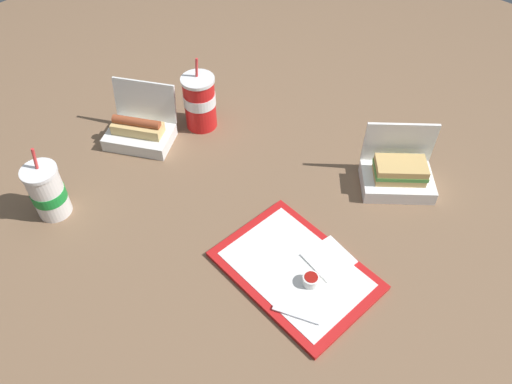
{
  "coord_description": "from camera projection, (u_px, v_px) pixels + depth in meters",
  "views": [
    {
      "loc": [
        -0.61,
        0.64,
        1.02
      ],
      "look_at": [
        0.01,
        -0.01,
        0.05
      ],
      "focal_mm": 35.0,
      "sensor_mm": 36.0,
      "label": 1
    }
  ],
  "objects": [
    {
      "name": "ground_plane",
      "position": [
        254.0,
        208.0,
        1.35
      ],
      "size": [
        3.2,
        3.2,
        0.0
      ],
      "primitive_type": "plane",
      "color": "brown"
    },
    {
      "name": "clamshell_hotdog_corner",
      "position": [
        140.0,
        130.0,
        1.51
      ],
      "size": [
        0.25,
        0.23,
        0.17
      ],
      "color": "white",
      "rests_on": "ground_plane"
    },
    {
      "name": "soda_cup_front",
      "position": [
        48.0,
        192.0,
        1.29
      ],
      "size": [
        0.09,
        0.09,
        0.22
      ],
      "color": "white",
      "rests_on": "ground_plane"
    },
    {
      "name": "plastic_fork",
      "position": [
        296.0,
        315.0,
        1.11
      ],
      "size": [
        0.11,
        0.05,
        0.0
      ],
      "primitive_type": "cube",
      "rotation": [
        0.0,
        0.0,
        0.4
      ],
      "color": "white",
      "rests_on": "food_tray"
    },
    {
      "name": "soda_cup_back",
      "position": [
        200.0,
        102.0,
        1.52
      ],
      "size": [
        0.1,
        0.1,
        0.23
      ],
      "color": "red",
      "rests_on": "ground_plane"
    },
    {
      "name": "ketchup_cup",
      "position": [
        311.0,
        280.0,
        1.16
      ],
      "size": [
        0.04,
        0.04,
        0.02
      ],
      "color": "white",
      "rests_on": "food_tray"
    },
    {
      "name": "clamshell_sandwich_back",
      "position": [
        398.0,
        174.0,
        1.38
      ],
      "size": [
        0.24,
        0.23,
        0.17
      ],
      "color": "white",
      "rests_on": "ground_plane"
    },
    {
      "name": "napkin_stack",
      "position": [
        329.0,
        258.0,
        1.22
      ],
      "size": [
        0.12,
        0.12,
        0.0
      ],
      "primitive_type": "cube",
      "rotation": [
        0.0,
        0.0,
        -0.18
      ],
      "color": "white",
      "rests_on": "food_tray"
    },
    {
      "name": "food_tray",
      "position": [
        296.0,
        270.0,
        1.21
      ],
      "size": [
        0.39,
        0.29,
        0.01
      ],
      "color": "red",
      "rests_on": "ground_plane"
    }
  ]
}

